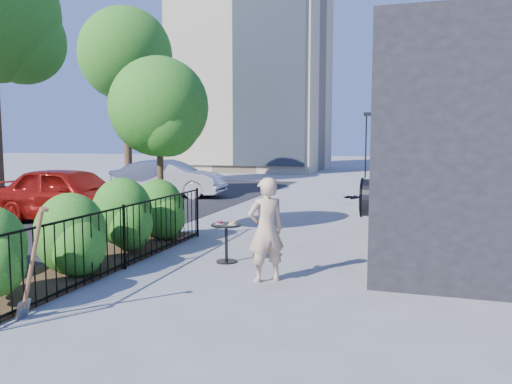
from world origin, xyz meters
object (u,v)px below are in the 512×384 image
(woman, at_px, (266,230))
(shovel, at_px, (31,270))
(patio_tree, at_px, (161,113))
(car_silver, at_px, (169,178))
(street_tree_far, at_px, (126,60))
(cafe_table, at_px, (226,236))
(car_red, at_px, (71,195))

(woman, distance_m, shovel, 3.32)
(patio_tree, bearing_deg, woman, -40.45)
(shovel, distance_m, car_silver, 13.16)
(street_tree_far, xyz_separation_m, cafe_table, (9.90, -13.01, -5.44))
(cafe_table, bearing_deg, car_red, 152.67)
(car_red, bearing_deg, patio_tree, -101.40)
(shovel, height_order, car_red, car_red)
(street_tree_far, relative_size, woman, 5.15)
(shovel, bearing_deg, street_tree_far, 117.90)
(cafe_table, relative_size, shovel, 0.51)
(patio_tree, bearing_deg, street_tree_far, 124.51)
(car_silver, bearing_deg, street_tree_far, 41.54)
(patio_tree, bearing_deg, shovel, -79.31)
(shovel, xyz_separation_m, car_silver, (-4.50, 12.37, 0.08))
(woman, distance_m, car_red, 7.41)
(patio_tree, relative_size, car_red, 0.90)
(cafe_table, bearing_deg, shovel, -109.90)
(patio_tree, distance_m, street_tree_far, 13.95)
(woman, xyz_separation_m, car_silver, (-6.72, 9.91, -0.10))
(woman, bearing_deg, cafe_table, -79.84)
(cafe_table, relative_size, woman, 0.46)
(street_tree_far, height_order, woman, street_tree_far)
(street_tree_far, distance_m, cafe_table, 17.23)
(street_tree_far, relative_size, shovel, 5.81)
(car_red, height_order, car_silver, car_red)
(shovel, bearing_deg, car_red, 124.10)
(street_tree_far, height_order, cafe_table, street_tree_far)
(street_tree_far, relative_size, car_silver, 1.94)
(street_tree_far, xyz_separation_m, car_silver, (4.18, -4.02, -5.21))
(cafe_table, height_order, woman, woman)
(cafe_table, height_order, shovel, shovel)
(street_tree_far, xyz_separation_m, woman, (10.90, -13.93, -5.11))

